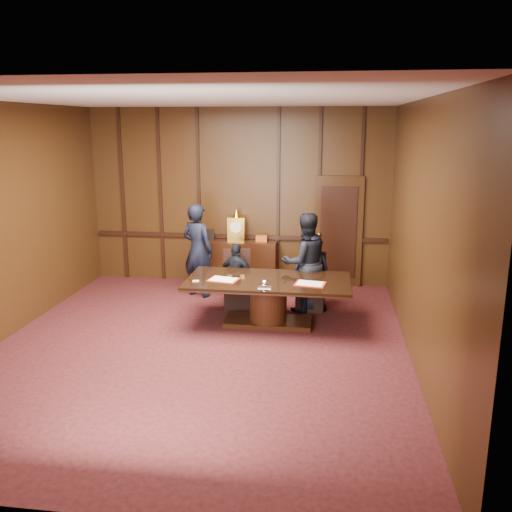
{
  "coord_description": "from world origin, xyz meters",
  "views": [
    {
      "loc": [
        1.81,
        -7.15,
        3.17
      ],
      "look_at": [
        0.64,
        1.46,
        1.05
      ],
      "focal_mm": 38.0,
      "sensor_mm": 36.0,
      "label": 1
    }
  ],
  "objects_px": {
    "signatory_right": "(311,272)",
    "witness_left": "(198,250)",
    "signatory_left": "(237,276)",
    "conference_table": "(268,294)",
    "witness_right": "(305,262)",
    "sideboard": "(237,261)"
  },
  "relations": [
    {
      "from": "signatory_left",
      "to": "witness_right",
      "type": "bearing_deg",
      "value": -164.61
    },
    {
      "from": "conference_table",
      "to": "witness_left",
      "type": "xyz_separation_m",
      "value": [
        -1.48,
        1.35,
        0.37
      ]
    },
    {
      "from": "sideboard",
      "to": "signatory_left",
      "type": "distance_m",
      "value": 1.38
    },
    {
      "from": "witness_right",
      "to": "signatory_right",
      "type": "bearing_deg",
      "value": 171.78
    },
    {
      "from": "conference_table",
      "to": "witness_left",
      "type": "height_order",
      "value": "witness_left"
    },
    {
      "from": "conference_table",
      "to": "signatory_right",
      "type": "distance_m",
      "value": 1.05
    },
    {
      "from": "signatory_right",
      "to": "signatory_left",
      "type": "bearing_deg",
      "value": -9.06
    },
    {
      "from": "signatory_left",
      "to": "witness_left",
      "type": "distance_m",
      "value": 1.04
    },
    {
      "from": "conference_table",
      "to": "witness_right",
      "type": "xyz_separation_m",
      "value": [
        0.55,
        0.77,
        0.35
      ]
    },
    {
      "from": "sideboard",
      "to": "witness_right",
      "type": "distance_m",
      "value": 2.03
    },
    {
      "from": "conference_table",
      "to": "witness_right",
      "type": "height_order",
      "value": "witness_right"
    },
    {
      "from": "sideboard",
      "to": "witness_left",
      "type": "height_order",
      "value": "witness_left"
    },
    {
      "from": "signatory_right",
      "to": "witness_right",
      "type": "height_order",
      "value": "witness_right"
    },
    {
      "from": "sideboard",
      "to": "signatory_left",
      "type": "height_order",
      "value": "sideboard"
    },
    {
      "from": "conference_table",
      "to": "signatory_left",
      "type": "xyz_separation_m",
      "value": [
        -0.65,
        0.8,
        0.06
      ]
    },
    {
      "from": "signatory_right",
      "to": "witness_left",
      "type": "bearing_deg",
      "value": -23.5
    },
    {
      "from": "signatory_left",
      "to": "signatory_right",
      "type": "height_order",
      "value": "signatory_right"
    },
    {
      "from": "conference_table",
      "to": "witness_left",
      "type": "distance_m",
      "value": 2.04
    },
    {
      "from": "conference_table",
      "to": "witness_right",
      "type": "bearing_deg",
      "value": 54.68
    },
    {
      "from": "sideboard",
      "to": "signatory_left",
      "type": "xyz_separation_m",
      "value": [
        0.23,
        -1.36,
        0.09
      ]
    },
    {
      "from": "signatory_right",
      "to": "witness_right",
      "type": "xyz_separation_m",
      "value": [
        -0.1,
        -0.03,
        0.18
      ]
    },
    {
      "from": "signatory_right",
      "to": "sideboard",
      "type": "bearing_deg",
      "value": -50.65
    }
  ]
}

